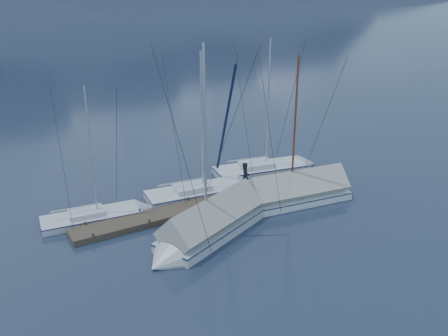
{
  "coord_description": "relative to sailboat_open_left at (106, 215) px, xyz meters",
  "views": [
    {
      "loc": [
        -12.89,
        -19.96,
        12.11
      ],
      "look_at": [
        0.0,
        2.0,
        2.2
      ],
      "focal_mm": 38.0,
      "sensor_mm": 36.0,
      "label": 1
    }
  ],
  "objects": [
    {
      "name": "ground",
      "position": [
        6.63,
        -3.62,
        -0.14
      ],
      "size": [
        1000.0,
        1000.0,
        0.0
      ],
      "primitive_type": "plane",
      "color": "#151F31",
      "rests_on": "ground"
    },
    {
      "name": "dock",
      "position": [
        6.63,
        -1.62,
        -0.03
      ],
      "size": [
        18.0,
        1.5,
        0.54
      ],
      "color": "#382D23",
      "rests_on": "ground"
    },
    {
      "name": "mooring_posts",
      "position": [
        6.13,
        -1.62,
        0.21
      ],
      "size": [
        15.12,
        1.52,
        0.35
      ],
      "color": "#382D23",
      "rests_on": "ground"
    },
    {
      "name": "sailboat_open_left",
      "position": [
        0.0,
        0.0,
        0.0
      ],
      "size": [
        6.34,
        2.67,
        8.18
      ],
      "color": "#B8BBC5",
      "rests_on": "ground"
    },
    {
      "name": "sailboat_open_mid",
      "position": [
        6.61,
        -0.02,
        0.02
      ],
      "size": [
        7.39,
        3.12,
        9.54
      ],
      "color": "silver",
      "rests_on": "ground"
    },
    {
      "name": "sailboat_open_right",
      "position": [
        12.18,
        1.13,
        0.03
      ],
      "size": [
        7.68,
        3.52,
        9.83
      ],
      "color": "silver",
      "rests_on": "ground"
    },
    {
      "name": "sailboat_covered_near",
      "position": [
        9.91,
        -3.57,
        0.33
      ],
      "size": [
        7.61,
        3.36,
        9.6
      ],
      "color": "silver",
      "rests_on": "ground"
    },
    {
      "name": "sailboat_covered_far",
      "position": [
        3.6,
        -4.81,
        0.38
      ],
      "size": [
        7.9,
        5.02,
        10.68
      ],
      "color": "#B8BDC5",
      "rests_on": "ground"
    },
    {
      "name": "person",
      "position": [
        8.12,
        -1.61,
        1.15
      ],
      "size": [
        0.65,
        0.81,
        1.91
      ],
      "primitive_type": "imported",
      "rotation": [
        0.0,
        0.0,
        1.25
      ],
      "color": "black",
      "rests_on": "dock"
    }
  ]
}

